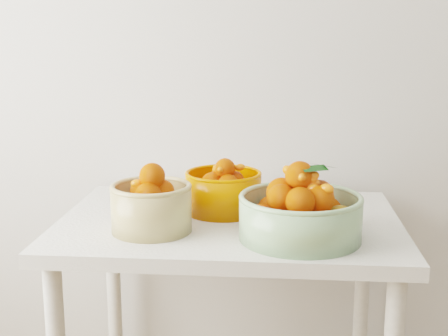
% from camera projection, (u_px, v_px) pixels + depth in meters
% --- Properties ---
extents(table, '(1.00, 0.70, 0.75)m').
position_uv_depth(table, '(229.00, 249.00, 1.87)').
color(table, silver).
rests_on(table, ground).
extents(bowl_cream, '(0.30, 0.30, 0.19)m').
position_uv_depth(bowl_cream, '(151.00, 206.00, 1.72)').
color(bowl_cream, tan).
rests_on(bowl_cream, table).
extents(bowl_green, '(0.39, 0.39, 0.21)m').
position_uv_depth(bowl_green, '(301.00, 213.00, 1.65)').
color(bowl_green, '#8EB283').
rests_on(bowl_green, table).
extents(bowl_orange, '(0.24, 0.24, 0.17)m').
position_uv_depth(bowl_orange, '(223.00, 191.00, 1.90)').
color(bowl_orange, '#ED5F01').
rests_on(bowl_orange, table).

